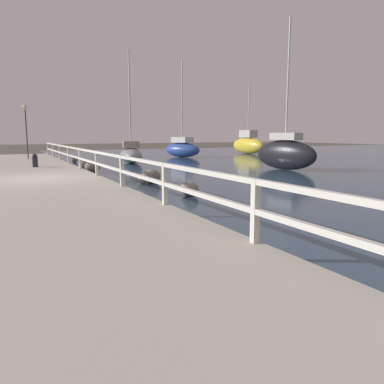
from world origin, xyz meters
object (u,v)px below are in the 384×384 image
mooring_bollard (35,160)px  sailboat_black (285,153)px  dock_lamp (26,117)px  sailboat_blue (182,148)px  sailboat_yellow (248,144)px  sailboat_gray (131,154)px

mooring_bollard → sailboat_black: sailboat_black is taller
mooring_bollard → dock_lamp: dock_lamp is taller
mooring_bollard → sailboat_blue: sailboat_blue is taller
mooring_bollard → sailboat_black: bearing=-20.0°
sailboat_yellow → mooring_bollard: bearing=-150.6°
sailboat_gray → dock_lamp: bearing=166.6°
dock_lamp → sailboat_yellow: size_ratio=0.53×
sailboat_gray → sailboat_yellow: bearing=37.9°
dock_lamp → sailboat_blue: sailboat_blue is taller
sailboat_gray → sailboat_black: size_ratio=0.92×
mooring_bollard → sailboat_yellow: size_ratio=0.10×
sailboat_blue → sailboat_black: sailboat_blue is taller
sailboat_blue → dock_lamp: bearing=164.8°
mooring_bollard → dock_lamp: bearing=89.3°
sailboat_yellow → sailboat_black: 15.99m
mooring_bollard → sailboat_yellow: (19.04, 9.89, 0.30)m
mooring_bollard → sailboat_blue: (11.27, 7.70, 0.11)m
dock_lamp → sailboat_yellow: 19.36m
mooring_bollard → sailboat_black: (11.38, -4.15, 0.27)m
sailboat_yellow → sailboat_blue: bearing=-162.3°
mooring_bollard → sailboat_yellow: 21.45m
dock_lamp → mooring_bollard: bearing=-90.7°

